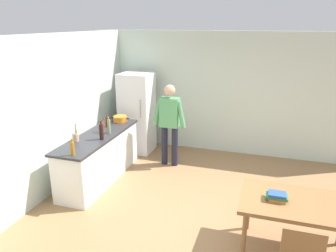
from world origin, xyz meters
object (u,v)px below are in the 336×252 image
at_px(dining_table, 297,207).
at_px(bottle_vinegar_tall, 109,126).
at_px(bottle_sauce_red, 102,127).
at_px(book_stack, 277,196).
at_px(person, 170,120).
at_px(bottle_wine_dark, 101,132).
at_px(utensil_jar, 76,137).
at_px(bottle_oil_amber, 72,149).
at_px(cooking_pot, 120,119).
at_px(refrigerator, 137,113).
at_px(bottle_beer_brown, 107,122).

distance_m(dining_table, bottle_vinegar_tall, 3.49).
relative_size(bottle_sauce_red, book_stack, 0.90).
xyz_separation_m(person, dining_table, (2.35, -2.15, -0.31)).
relative_size(bottle_wine_dark, bottle_vinegar_tall, 1.06).
height_order(utensil_jar, bottle_oil_amber, utensil_jar).
bearing_deg(utensil_jar, dining_table, -10.80).
relative_size(dining_table, cooking_pot, 3.50).
bearing_deg(bottle_oil_amber, bottle_vinegar_tall, 87.98).
xyz_separation_m(person, cooking_pot, (-1.02, -0.17, -0.02)).
xyz_separation_m(person, bottle_sauce_red, (-1.06, -0.87, 0.02)).
distance_m(refrigerator, bottle_oil_amber, 2.59).
bearing_deg(cooking_pot, book_stack, -32.86).
bearing_deg(cooking_pot, bottle_wine_dark, -81.53).
bearing_deg(utensil_jar, refrigerator, 81.60).
xyz_separation_m(bottle_vinegar_tall, bottle_beer_brown, (-0.22, 0.33, -0.03)).
distance_m(bottle_wine_dark, bottle_sauce_red, 0.43).
height_order(person, utensil_jar, person).
height_order(bottle_oil_amber, book_stack, bottle_oil_amber).
height_order(person, cooking_pot, person).
bearing_deg(book_stack, utensil_jar, 167.79).
height_order(person, bottle_oil_amber, person).
height_order(bottle_sauce_red, bottle_oil_amber, bottle_oil_amber).
bearing_deg(person, refrigerator, 149.77).
distance_m(cooking_pot, bottle_sauce_red, 0.70).
bearing_deg(bottle_oil_amber, person, 65.42).
bearing_deg(person, cooking_pot, -170.43).
height_order(person, dining_table, person).
xyz_separation_m(bottle_wine_dark, bottle_vinegar_tall, (-0.03, 0.34, -0.01)).
relative_size(utensil_jar, bottle_oil_amber, 1.14).
distance_m(dining_table, book_stack, 0.29).
relative_size(bottle_oil_amber, bottle_beer_brown, 1.08).
bearing_deg(dining_table, bottle_wine_dark, 164.37).
bearing_deg(bottle_beer_brown, cooking_pot, 77.41).
height_order(dining_table, bottle_wine_dark, bottle_wine_dark).
xyz_separation_m(refrigerator, bottle_wine_dark, (0.09, -1.80, 0.15)).
height_order(refrigerator, bottle_wine_dark, refrigerator).
xyz_separation_m(utensil_jar, bottle_sauce_red, (0.19, 0.59, 0.02)).
distance_m(person, bottle_oil_amber, 2.24).
bearing_deg(person, book_stack, -46.21).
bearing_deg(cooking_pot, bottle_oil_amber, -87.23).
xyz_separation_m(dining_table, bottle_oil_amber, (-3.28, 0.11, 0.34)).
distance_m(bottle_vinegar_tall, bottle_beer_brown, 0.40).
bearing_deg(dining_table, book_stack, -171.92).
bearing_deg(dining_table, utensil_jar, 169.20).
bearing_deg(bottle_sauce_red, cooking_pot, 86.98).
distance_m(bottle_oil_amber, bottle_beer_brown, 1.47).
bearing_deg(bottle_vinegar_tall, bottle_sauce_red, 167.65).
bearing_deg(book_stack, dining_table, 8.08).
xyz_separation_m(refrigerator, bottle_oil_amber, (0.02, -2.59, 0.12)).
bearing_deg(bottle_beer_brown, bottle_wine_dark, -69.50).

